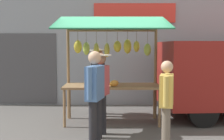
# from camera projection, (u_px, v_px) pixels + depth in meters

# --- Properties ---
(ground_plane) EXTENTS (40.00, 40.00, 0.00)m
(ground_plane) POSITION_uv_depth(u_px,v_px,m) (112.00, 123.00, 6.85)
(ground_plane) COLOR #514F4C
(street_backdrop) EXTENTS (9.00, 0.30, 3.40)m
(street_backdrop) POSITION_uv_depth(u_px,v_px,m) (110.00, 49.00, 8.90)
(street_backdrop) COLOR #8C939E
(street_backdrop) RESTS_ON ground
(market_stall) EXTENTS (2.50, 1.46, 2.50)m
(market_stall) POSITION_uv_depth(u_px,v_px,m) (112.00, 56.00, 6.79)
(market_stall) COLOR olive
(market_stall) RESTS_ON ground
(vendor_with_sunhat) EXTENTS (0.44, 0.71, 1.72)m
(vendor_with_sunhat) POSITION_uv_depth(u_px,v_px,m) (98.00, 76.00, 7.51)
(vendor_with_sunhat) COLOR #4C4C51
(vendor_with_sunhat) RESTS_ON ground
(shopper_in_striped_shirt) EXTENTS (0.42, 0.68, 1.64)m
(shopper_in_striped_shirt) POSITION_uv_depth(u_px,v_px,m) (101.00, 87.00, 5.73)
(shopper_in_striped_shirt) COLOR #232328
(shopper_in_striped_shirt) RESTS_ON ground
(shopper_with_ponytail) EXTENTS (0.33, 0.70, 1.69)m
(shopper_with_ponytail) POSITION_uv_depth(u_px,v_px,m) (95.00, 91.00, 5.16)
(shopper_with_ponytail) COLOR #232328
(shopper_with_ponytail) RESTS_ON ground
(shopper_with_shopping_bag) EXTENTS (0.32, 0.65, 1.52)m
(shopper_with_shopping_bag) POSITION_uv_depth(u_px,v_px,m) (167.00, 99.00, 5.01)
(shopper_with_shopping_bag) COLOR #726656
(shopper_with_shopping_bag) RESTS_ON ground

